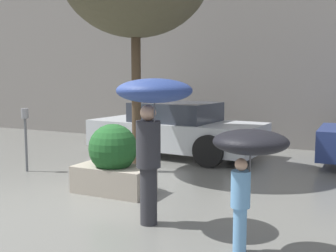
% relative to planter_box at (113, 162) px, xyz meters
% --- Properties ---
extents(ground_plane, '(40.00, 40.00, 0.00)m').
position_rel_planter_box_xyz_m(ground_plane, '(-0.39, -0.82, -0.52)').
color(ground_plane, slate).
extents(building_facade, '(18.00, 0.30, 6.00)m').
position_rel_planter_box_xyz_m(building_facade, '(-0.39, 5.68, 2.48)').
color(building_facade, gray).
rests_on(building_facade, ground).
extents(planter_box, '(1.28, 0.79, 1.14)m').
position_rel_planter_box_xyz_m(planter_box, '(0.00, 0.00, 0.00)').
color(planter_box, '#9E9384').
rests_on(planter_box, ground).
extents(person_adult, '(0.94, 0.94, 1.88)m').
position_rel_planter_box_xyz_m(person_adult, '(1.31, -1.08, 0.96)').
color(person_adult, '#2D2D33').
rests_on(person_adult, ground).
extents(person_child, '(0.80, 0.80, 1.35)m').
position_rel_planter_box_xyz_m(person_child, '(2.61, -1.36, 0.60)').
color(person_child, '#669ED1').
rests_on(person_child, ground).
extents(parked_car_near, '(4.29, 2.23, 1.27)m').
position_rel_planter_box_xyz_m(parked_car_near, '(-0.50, 3.48, 0.08)').
color(parked_car_near, '#B7BCC1').
rests_on(parked_car_near, ground).
extents(parking_meter, '(0.14, 0.14, 1.27)m').
position_rel_planter_box_xyz_m(parking_meter, '(-2.42, 0.54, 0.39)').
color(parking_meter, '#595B60').
rests_on(parking_meter, ground).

